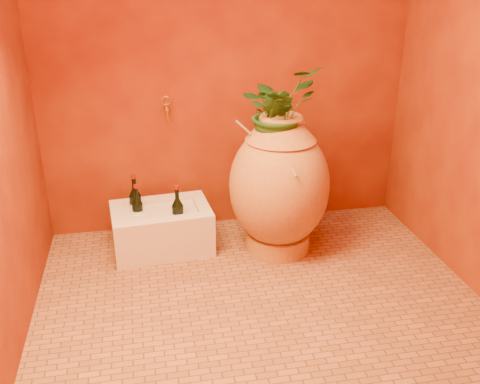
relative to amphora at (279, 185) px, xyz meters
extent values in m
plane|color=brown|center=(-0.25, -0.52, -0.46)|extent=(2.50, 2.50, 0.00)
cube|color=#611505|center=(-0.25, 0.48, 0.79)|extent=(2.50, 0.02, 2.50)
cylinder|color=#B37532|center=(0.00, 0.00, -0.40)|extent=(0.50, 0.50, 0.12)
ellipsoid|color=#B37532|center=(0.00, 0.00, -0.01)|extent=(0.76, 0.76, 0.80)
cone|color=#B37532|center=(0.00, 0.00, 0.37)|extent=(0.52, 0.52, 0.12)
torus|color=#B37532|center=(0.00, 0.00, 0.44)|extent=(0.32, 0.32, 0.05)
cylinder|color=olive|center=(-0.08, -0.05, 0.25)|extent=(0.40, 0.18, 0.37)
cylinder|color=olive|center=(-0.02, -0.12, 0.29)|extent=(0.08, 0.40, 0.22)
cylinder|color=olive|center=(0.10, -0.08, 0.31)|extent=(0.16, 0.35, 0.17)
cube|color=beige|center=(-0.75, 0.15, -0.32)|extent=(0.67, 0.48, 0.27)
cube|color=beige|center=(-0.75, 0.33, -0.18)|extent=(0.64, 0.13, 0.03)
cube|color=beige|center=(-0.75, -0.02, -0.18)|extent=(0.64, 0.13, 0.03)
cube|color=beige|center=(-1.03, 0.15, -0.18)|extent=(0.10, 0.27, 0.03)
cube|color=beige|center=(-0.48, 0.15, -0.18)|extent=(0.10, 0.27, 0.03)
cylinder|color=black|center=(-0.90, 0.17, -0.21)|extent=(0.07, 0.07, 0.17)
cone|color=black|center=(-0.90, 0.17, -0.10)|extent=(0.07, 0.07, 0.05)
cylinder|color=black|center=(-0.90, 0.17, -0.05)|extent=(0.02, 0.02, 0.07)
cylinder|color=maroon|center=(-0.90, 0.17, 0.00)|extent=(0.03, 0.03, 0.02)
cylinder|color=silver|center=(-0.90, 0.17, -0.21)|extent=(0.07, 0.07, 0.07)
cylinder|color=black|center=(-0.65, 0.06, -0.21)|extent=(0.07, 0.07, 0.18)
cone|color=black|center=(-0.65, 0.06, -0.09)|extent=(0.07, 0.07, 0.05)
cylinder|color=black|center=(-0.65, 0.06, -0.03)|extent=(0.03, 0.03, 0.07)
cylinder|color=maroon|center=(-0.65, 0.06, 0.01)|extent=(0.03, 0.03, 0.02)
cylinder|color=silver|center=(-0.65, 0.06, -0.21)|extent=(0.08, 0.08, 0.08)
cylinder|color=black|center=(-0.91, 0.24, -0.20)|extent=(0.08, 0.08, 0.19)
cone|color=black|center=(-0.91, 0.24, -0.08)|extent=(0.08, 0.08, 0.05)
cylinder|color=black|center=(-0.91, 0.24, -0.01)|extent=(0.03, 0.03, 0.07)
cylinder|color=maroon|center=(-0.91, 0.24, 0.03)|extent=(0.03, 0.03, 0.03)
cylinder|color=silver|center=(-0.91, 0.24, -0.20)|extent=(0.08, 0.08, 0.08)
cylinder|color=#B28B29|center=(-0.67, 0.41, 0.43)|extent=(0.02, 0.13, 0.02)
cylinder|color=#B28B29|center=(-0.67, 0.35, 0.40)|extent=(0.02, 0.02, 0.07)
torus|color=#B28B29|center=(-0.67, 0.41, 0.48)|extent=(0.07, 0.01, 0.07)
cylinder|color=#B28B29|center=(-0.67, 0.41, 0.46)|extent=(0.01, 0.01, 0.05)
imported|color=#183F16|center=(-0.01, 0.03, 0.49)|extent=(0.62, 0.60, 0.53)
imported|color=#183F16|center=(-0.05, -0.04, 0.44)|extent=(0.29, 0.28, 0.40)
camera|label=1|loc=(-0.85, -3.04, 1.32)|focal=40.00mm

